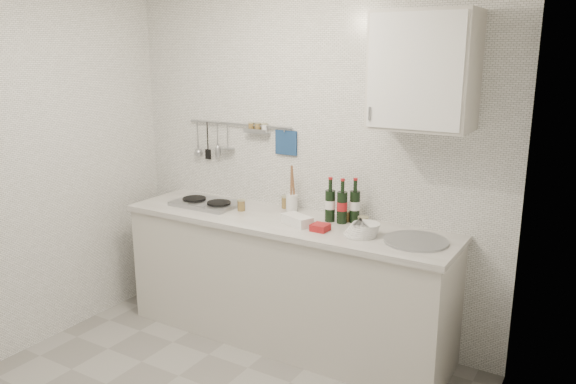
% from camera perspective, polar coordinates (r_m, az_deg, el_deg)
% --- Properties ---
extents(back_wall, '(3.00, 0.02, 2.50)m').
position_cam_1_polar(back_wall, '(4.11, 1.83, 2.68)').
color(back_wall, silver).
rests_on(back_wall, floor).
extents(wall_left, '(0.02, 2.80, 2.50)m').
position_cam_1_polar(wall_left, '(4.14, -26.93, 1.24)').
color(wall_left, silver).
rests_on(wall_left, floor).
extents(wall_right, '(0.02, 2.80, 2.50)m').
position_cam_1_polar(wall_right, '(2.32, 17.55, -7.10)').
color(wall_right, silver).
rests_on(wall_right, floor).
extents(counter, '(2.44, 0.64, 0.96)m').
position_cam_1_polar(counter, '(4.11, -0.25, -9.28)').
color(counter, beige).
rests_on(counter, floor).
extents(wall_rail, '(0.98, 0.09, 0.34)m').
position_cam_1_polar(wall_rail, '(4.37, -5.23, 5.65)').
color(wall_rail, '#93969B').
rests_on(wall_rail, back_wall).
extents(wall_cabinet, '(0.60, 0.38, 0.70)m').
position_cam_1_polar(wall_cabinet, '(3.51, 13.63, 11.87)').
color(wall_cabinet, beige).
rests_on(wall_cabinet, back_wall).
extents(plate_stack_hob, '(0.30, 0.30, 0.03)m').
position_cam_1_polar(plate_stack_hob, '(4.34, -8.49, -1.16)').
color(plate_stack_hob, '#4966A5').
rests_on(plate_stack_hob, counter).
extents(plate_stack_sink, '(0.23, 0.22, 0.09)m').
position_cam_1_polar(plate_stack_sink, '(3.61, 7.60, -3.79)').
color(plate_stack_sink, white).
rests_on(plate_stack_sink, counter).
extents(wine_bottles, '(0.23, 0.14, 0.31)m').
position_cam_1_polar(wine_bottles, '(3.85, 5.55, -0.86)').
color(wine_bottles, black).
rests_on(wine_bottles, counter).
extents(butter_dish, '(0.24, 0.18, 0.07)m').
position_cam_1_polar(butter_dish, '(3.80, 0.92, -2.88)').
color(butter_dish, white).
rests_on(butter_dish, counter).
extents(strawberry_punnet, '(0.11, 0.11, 0.04)m').
position_cam_1_polar(strawberry_punnet, '(3.69, 3.29, -3.61)').
color(strawberry_punnet, '#AF1E13').
rests_on(strawberry_punnet, counter).
extents(utensil_crock, '(0.08, 0.08, 0.35)m').
position_cam_1_polar(utensil_crock, '(4.11, 0.39, -0.88)').
color(utensil_crock, white).
rests_on(utensil_crock, counter).
extents(jar_a, '(0.07, 0.07, 0.09)m').
position_cam_1_polar(jar_a, '(4.21, -0.24, -1.01)').
color(jar_a, brown).
rests_on(jar_a, counter).
extents(jar_b, '(0.06, 0.06, 0.08)m').
position_cam_1_polar(jar_b, '(3.90, 5.88, -2.41)').
color(jar_b, brown).
rests_on(jar_b, counter).
extents(jar_c, '(0.07, 0.07, 0.09)m').
position_cam_1_polar(jar_c, '(3.74, 7.63, -3.14)').
color(jar_c, brown).
rests_on(jar_c, counter).
extents(jar_d, '(0.06, 0.06, 0.09)m').
position_cam_1_polar(jar_d, '(4.15, -4.77, -1.33)').
color(jar_d, brown).
rests_on(jar_d, counter).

